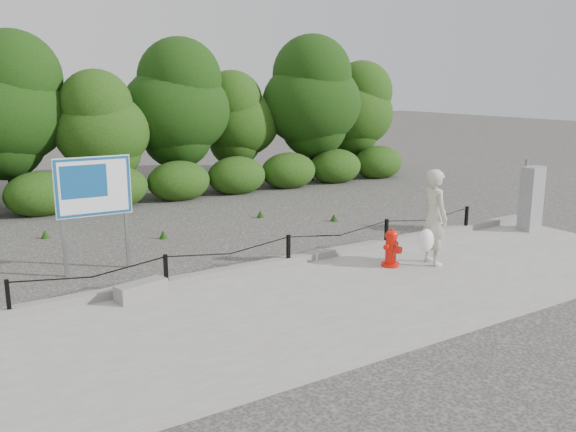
{
  "coord_description": "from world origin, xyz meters",
  "views": [
    {
      "loc": [
        -6.11,
        -9.55,
        3.6
      ],
      "look_at": [
        0.12,
        0.2,
        1.0
      ],
      "focal_mm": 38.0,
      "sensor_mm": 36.0,
      "label": 1
    }
  ],
  "objects_px": {
    "pedestrian": "(434,218)",
    "advertising_sign": "(93,192)",
    "utility_cabinet": "(531,198)",
    "fire_hydrant": "(391,248)",
    "concrete_block": "(141,290)"
  },
  "relations": [
    {
      "from": "utility_cabinet",
      "to": "advertising_sign",
      "type": "relative_size",
      "value": 0.76
    },
    {
      "from": "fire_hydrant",
      "to": "advertising_sign",
      "type": "height_order",
      "value": "advertising_sign"
    },
    {
      "from": "pedestrian",
      "to": "concrete_block",
      "type": "bearing_deg",
      "value": 90.32
    },
    {
      "from": "utility_cabinet",
      "to": "pedestrian",
      "type": "bearing_deg",
      "value": -177.66
    },
    {
      "from": "fire_hydrant",
      "to": "pedestrian",
      "type": "xyz_separation_m",
      "value": [
        0.77,
        -0.32,
        0.55
      ]
    },
    {
      "from": "concrete_block",
      "to": "utility_cabinet",
      "type": "bearing_deg",
      "value": -2.76
    },
    {
      "from": "concrete_block",
      "to": "advertising_sign",
      "type": "bearing_deg",
      "value": 94.02
    },
    {
      "from": "fire_hydrant",
      "to": "pedestrian",
      "type": "relative_size",
      "value": 0.4
    },
    {
      "from": "pedestrian",
      "to": "advertising_sign",
      "type": "xyz_separation_m",
      "value": [
        -5.57,
        3.2,
        0.58
      ]
    },
    {
      "from": "concrete_block",
      "to": "advertising_sign",
      "type": "relative_size",
      "value": 0.39
    },
    {
      "from": "fire_hydrant",
      "to": "advertising_sign",
      "type": "distance_m",
      "value": 5.71
    },
    {
      "from": "fire_hydrant",
      "to": "pedestrian",
      "type": "bearing_deg",
      "value": -38.53
    },
    {
      "from": "advertising_sign",
      "to": "pedestrian",
      "type": "bearing_deg",
      "value": -26.82
    },
    {
      "from": "utility_cabinet",
      "to": "fire_hydrant",
      "type": "bearing_deg",
      "value": 176.86
    },
    {
      "from": "concrete_block",
      "to": "pedestrian",
      "type": "bearing_deg",
      "value": -12.43
    }
  ]
}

